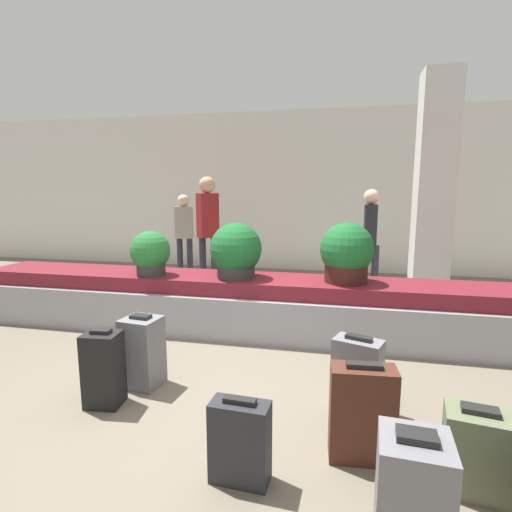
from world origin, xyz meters
TOP-DOWN VIEW (x-y plane):
  - ground_plane at (0.00, 0.00)m, footprint 18.00×18.00m
  - back_wall at (0.00, 5.38)m, footprint 18.00×0.06m
  - carousel at (0.00, 1.57)m, footprint 7.13×0.87m
  - pillar at (2.15, 3.12)m, footprint 0.48×0.48m
  - suitcase_1 at (1.11, -0.48)m, footprint 0.40×0.23m
  - suitcase_2 at (1.28, -1.26)m, footprint 0.30×0.29m
  - suitcase_4 at (0.44, -0.83)m, footprint 0.34×0.18m
  - suitcase_5 at (1.10, 0.08)m, footprint 0.39×0.30m
  - suitcase_6 at (-0.65, 0.09)m, footprint 0.33×0.31m
  - suitcase_7 at (-0.79, -0.26)m, footprint 0.29×0.25m
  - suitcase_8 at (1.71, -0.62)m, footprint 0.37×0.31m
  - potted_plant_0 at (1.01, 1.56)m, footprint 0.58×0.58m
  - potted_plant_1 at (-1.24, 1.43)m, footprint 0.46×0.46m
  - potted_plant_2 at (-0.22, 1.53)m, footprint 0.59×0.59m
  - traveler_0 at (-1.95, 4.17)m, footprint 0.35×0.25m
  - traveler_1 at (1.36, 3.55)m, footprint 0.31×0.32m
  - traveler_2 at (-1.16, 3.26)m, footprint 0.35×0.36m

SIDE VIEW (x-z plane):
  - ground_plane at x=0.00m, z-range 0.00..0.00m
  - suitcase_8 at x=1.71m, z-range -0.01..0.48m
  - suitcase_4 at x=0.44m, z-range -0.01..0.49m
  - suitcase_5 at x=1.10m, z-range -0.01..0.57m
  - suitcase_7 at x=-0.79m, z-range -0.01..0.59m
  - suitcase_6 at x=-0.65m, z-range -0.01..0.61m
  - suitcase_1 at x=1.11m, z-range -0.01..0.61m
  - carousel at x=0.00m, z-range -0.01..0.63m
  - suitcase_2 at x=1.28m, z-range -0.01..0.68m
  - potted_plant_1 at x=-1.24m, z-range 0.64..1.17m
  - traveler_0 at x=-1.95m, z-range 0.14..1.70m
  - potted_plant_2 at x=-0.22m, z-range 0.63..1.26m
  - potted_plant_0 at x=1.01m, z-range 0.64..1.29m
  - traveler_1 at x=1.36m, z-range 0.16..1.81m
  - traveler_2 at x=-1.16m, z-range 0.20..2.05m
  - back_wall at x=0.00m, z-range 0.00..3.20m
  - pillar at x=2.15m, z-range 0.00..3.20m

